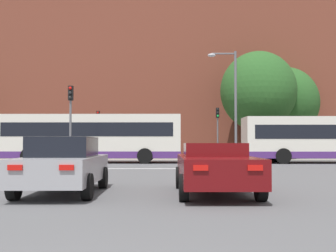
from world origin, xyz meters
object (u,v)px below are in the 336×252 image
(bus_crossing_lead, at_px, (90,137))
(pedestrian_waiting, at_px, (105,147))
(traffic_light_near_left, at_px, (70,113))
(pedestrian_walking_east, at_px, (58,147))
(traffic_light_far_left, at_px, (98,127))
(traffic_light_far_right, at_px, (218,125))
(bus_crossing_trailing, at_px, (334,138))
(car_roadster_right, at_px, (215,168))
(car_saloon_left, at_px, (64,165))
(street_lamp_junction, at_px, (231,95))

(bus_crossing_lead, distance_m, pedestrian_waiting, 6.48)
(traffic_light_near_left, bearing_deg, pedestrian_walking_east, 108.17)
(traffic_light_far_left, height_order, pedestrian_walking_east, traffic_light_far_left)
(traffic_light_far_right, bearing_deg, bus_crossing_trailing, -36.69)
(bus_crossing_lead, distance_m, pedestrian_walking_east, 7.35)
(bus_crossing_lead, height_order, traffic_light_near_left, traffic_light_near_left)
(pedestrian_waiting, bearing_deg, car_roadster_right, -135.04)
(car_roadster_right, height_order, traffic_light_far_right, traffic_light_far_right)
(car_saloon_left, bearing_deg, bus_crossing_lead, 97.48)
(car_roadster_right, xyz_separation_m, traffic_light_far_right, (2.53, 22.19, 2.08))
(car_roadster_right, relative_size, traffic_light_near_left, 1.04)
(car_saloon_left, height_order, bus_crossing_lead, bus_crossing_lead)
(traffic_light_near_left, bearing_deg, car_roadster_right, -60.10)
(car_roadster_right, xyz_separation_m, traffic_light_near_left, (-6.65, 11.57, 2.28))
(bus_crossing_trailing, bearing_deg, car_saloon_left, -39.24)
(traffic_light_far_right, distance_m, pedestrian_walking_east, 13.20)
(car_saloon_left, xyz_separation_m, bus_crossing_lead, (-2.58, 17.08, 0.96))
(bus_crossing_lead, distance_m, traffic_light_far_left, 5.24)
(traffic_light_far_right, height_order, traffic_light_far_left, traffic_light_far_right)
(pedestrian_walking_east, bearing_deg, traffic_light_near_left, -96.34)
(pedestrian_waiting, bearing_deg, car_saloon_left, -144.47)
(street_lamp_junction, bearing_deg, bus_crossing_trailing, 10.55)
(bus_crossing_trailing, bearing_deg, traffic_light_near_left, -72.11)
(traffic_light_far_left, bearing_deg, bus_crossing_trailing, -17.93)
(car_saloon_left, bearing_deg, traffic_light_far_right, 72.37)
(car_saloon_left, relative_size, traffic_light_far_right, 1.04)
(car_saloon_left, xyz_separation_m, traffic_light_near_left, (-2.61, 11.54, 2.21))
(bus_crossing_trailing, bearing_deg, street_lamp_junction, -79.45)
(pedestrian_waiting, bearing_deg, traffic_light_far_right, -69.21)
(bus_crossing_lead, xyz_separation_m, traffic_light_far_left, (-0.40, 5.15, 0.90))
(street_lamp_junction, distance_m, pedestrian_walking_east, 15.65)
(street_lamp_junction, bearing_deg, pedestrian_walking_east, 149.41)
(bus_crossing_lead, bearing_deg, car_saloon_left, 8.61)
(bus_crossing_trailing, distance_m, street_lamp_junction, 7.67)
(bus_crossing_lead, bearing_deg, car_roadster_right, 21.16)
(car_saloon_left, relative_size, bus_crossing_trailing, 0.36)
(car_roadster_right, distance_m, traffic_light_far_right, 22.43)
(bus_crossing_lead, relative_size, traffic_light_far_right, 2.94)
(car_roadster_right, height_order, bus_crossing_lead, bus_crossing_lead)
(car_saloon_left, bearing_deg, traffic_light_near_left, 101.64)
(traffic_light_near_left, bearing_deg, pedestrian_waiting, 90.03)
(car_saloon_left, relative_size, traffic_light_near_left, 0.97)
(pedestrian_walking_east, bearing_deg, car_roadster_right, -90.25)
(traffic_light_near_left, height_order, pedestrian_walking_east, traffic_light_near_left)
(traffic_light_far_right, bearing_deg, car_saloon_left, -106.50)
(car_saloon_left, distance_m, traffic_light_far_left, 22.50)
(bus_crossing_trailing, distance_m, traffic_light_far_left, 17.60)
(car_saloon_left, xyz_separation_m, bus_crossing_trailing, (13.74, 16.82, 0.87))
(street_lamp_junction, bearing_deg, traffic_light_far_right, 91.06)
(bus_crossing_trailing, xyz_separation_m, traffic_light_near_left, (-16.35, -5.28, 1.34))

